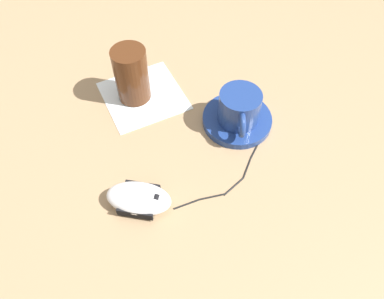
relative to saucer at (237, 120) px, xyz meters
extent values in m
plane|color=#9E7F5B|center=(-0.08, -0.13, -0.01)|extent=(3.00, 3.00, 0.00)
cylinder|color=navy|center=(0.00, 0.00, 0.00)|extent=(0.13, 0.13, 0.01)
cylinder|color=navy|center=(0.00, 0.00, 0.04)|extent=(0.08, 0.08, 0.06)
torus|color=navy|center=(0.03, -0.03, 0.04)|extent=(0.04, 0.04, 0.05)
ellipsoid|color=silver|center=(-0.01, -0.24, 0.01)|extent=(0.12, 0.10, 0.03)
cylinder|color=black|center=(0.02, -0.22, 0.02)|extent=(0.01, 0.01, 0.01)
cube|color=black|center=(-0.02, -0.22, 0.01)|extent=(0.05, 0.03, 0.02)
cube|color=black|center=(0.01, -0.26, 0.01)|extent=(0.05, 0.03, 0.02)
cylinder|color=black|center=(0.05, -0.19, -0.01)|extent=(0.02, 0.04, 0.00)
cylinder|color=black|center=(0.07, -0.15, -0.01)|extent=(0.03, 0.04, 0.00)
cylinder|color=black|center=(0.08, -0.11, -0.01)|extent=(0.01, 0.04, 0.00)
cylinder|color=black|center=(0.08, -0.07, -0.01)|extent=(0.02, 0.04, 0.00)
cylinder|color=black|center=(0.06, -0.03, -0.01)|extent=(0.01, 0.04, 0.00)
sphere|color=black|center=(0.04, -0.21, -0.01)|extent=(0.00, 0.00, 0.00)
sphere|color=black|center=(0.06, -0.17, -0.01)|extent=(0.00, 0.00, 0.00)
sphere|color=black|center=(0.08, -0.13, -0.01)|extent=(0.00, 0.00, 0.00)
sphere|color=black|center=(0.09, -0.09, -0.01)|extent=(0.00, 0.00, 0.00)
sphere|color=black|center=(0.07, -0.05, -0.01)|extent=(0.00, 0.00, 0.00)
sphere|color=black|center=(0.06, -0.01, -0.01)|extent=(0.00, 0.00, 0.00)
cube|color=white|center=(-0.18, -0.07, -0.01)|extent=(0.19, 0.19, 0.00)
cylinder|color=#4C2814|center=(-0.19, -0.08, 0.05)|extent=(0.06, 0.06, 0.11)
camera|label=1|loc=(0.24, -0.39, 0.53)|focal=35.00mm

